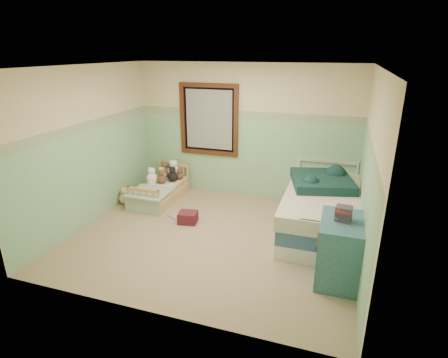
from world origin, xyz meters
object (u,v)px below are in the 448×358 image
(plush_floor_tan, at_px, (125,199))
(dresser, at_px, (339,250))
(plush_floor_cream, at_px, (152,192))
(twin_bed_frame, at_px, (320,224))
(floor_book, at_px, (177,216))
(toddler_bed_frame, at_px, (161,195))
(red_pillow, at_px, (188,217))

(plush_floor_tan, xyz_separation_m, dresser, (3.79, -1.15, 0.29))
(plush_floor_cream, distance_m, dresser, 3.80)
(twin_bed_frame, bearing_deg, plush_floor_tan, -178.95)
(twin_bed_frame, height_order, floor_book, twin_bed_frame)
(twin_bed_frame, bearing_deg, toddler_bed_frame, 173.56)
(twin_bed_frame, distance_m, red_pillow, 2.13)
(plush_floor_tan, distance_m, red_pillow, 1.44)
(red_pillow, distance_m, floor_book, 0.32)
(plush_floor_cream, distance_m, red_pillow, 1.31)
(plush_floor_cream, relative_size, red_pillow, 0.87)
(plush_floor_tan, relative_size, floor_book, 0.88)
(plush_floor_cream, bearing_deg, floor_book, -37.29)
(plush_floor_cream, relative_size, twin_bed_frame, 0.12)
(toddler_bed_frame, xyz_separation_m, red_pillow, (0.89, -0.73, 0.01))
(dresser, height_order, floor_book, dresser)
(plush_floor_cream, height_order, floor_book, plush_floor_cream)
(plush_floor_cream, xyz_separation_m, plush_floor_tan, (-0.33, -0.41, -0.02))
(toddler_bed_frame, distance_m, dresser, 3.63)
(plush_floor_tan, bearing_deg, dresser, -16.85)
(toddler_bed_frame, distance_m, red_pillow, 1.15)
(twin_bed_frame, xyz_separation_m, red_pillow, (-2.10, -0.39, -0.02))
(dresser, bearing_deg, twin_bed_frame, 103.50)
(toddler_bed_frame, distance_m, plush_floor_cream, 0.19)
(plush_floor_cream, xyz_separation_m, floor_book, (0.80, -0.61, -0.12))
(twin_bed_frame, relative_size, floor_book, 8.47)
(plush_floor_cream, height_order, red_pillow, plush_floor_cream)
(toddler_bed_frame, relative_size, red_pillow, 4.35)
(plush_floor_cream, bearing_deg, plush_floor_tan, -128.87)
(red_pillow, height_order, floor_book, red_pillow)
(dresser, relative_size, red_pillow, 2.68)
(twin_bed_frame, height_order, dresser, dresser)
(dresser, distance_m, floor_book, 2.85)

